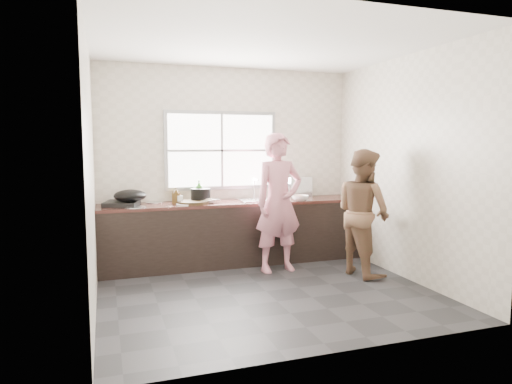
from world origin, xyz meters
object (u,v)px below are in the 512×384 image
object	(u,v)px
black_pot	(201,195)
bottle_brown_tall	(176,196)
bottle_green	(199,191)
bottle_brown_short	(177,196)
woman	(279,207)
bowl_crabs	(300,198)
cutting_board	(193,202)
glass_jar	(180,200)
burner	(122,204)
bowl_held	(281,199)
wok	(130,196)
bowl_mince	(208,201)
dish_rack	(296,187)
person_side	(363,212)
pot_lid_right	(155,202)
pot_lid_left	(136,207)
plate_food	(185,204)

from	to	relation	value
black_pot	bottle_brown_tall	bearing A→B (deg)	-176.80
bottle_green	bottle_brown_short	xyz separation A→B (m)	(-0.28, 0.13, -0.07)
woman	bowl_crabs	world-z (taller)	woman
bottle_brown_tall	cutting_board	bearing A→B (deg)	-26.79
woman	glass_jar	xyz separation A→B (m)	(-1.19, 0.52, 0.08)
burner	bowl_held	bearing A→B (deg)	-6.15
wok	glass_jar	bearing A→B (deg)	3.54
glass_jar	bowl_mince	bearing A→B (deg)	-6.33
bottle_brown_short	burner	distance (m)	0.76
cutting_board	glass_jar	xyz separation A→B (m)	(-0.16, 0.06, 0.03)
glass_jar	dish_rack	world-z (taller)	dish_rack
person_side	glass_jar	bearing A→B (deg)	55.16
cutting_board	dish_rack	xyz separation A→B (m)	(1.60, 0.33, 0.13)
wok	pot_lid_right	world-z (taller)	wok
bottle_green	cutting_board	bearing A→B (deg)	-121.51
person_side	bowl_held	world-z (taller)	person_side
bottle_brown_tall	dish_rack	bearing A→B (deg)	7.04
person_side	pot_lid_left	world-z (taller)	person_side
bowl_held	dish_rack	world-z (taller)	dish_rack
bottle_brown_short	pot_lid_right	world-z (taller)	bottle_brown_short
person_side	bowl_held	bearing A→B (deg)	34.04
bowl_mince	plate_food	bearing A→B (deg)	-162.79
bottle_green	bottle_brown_tall	xyz separation A→B (m)	(-0.32, -0.10, -0.05)
bowl_crabs	burner	bearing A→B (deg)	174.60
person_side	dish_rack	xyz separation A→B (m)	(-0.37, 1.26, 0.22)
woman	bottle_brown_short	bearing A→B (deg)	140.29
person_side	pot_lid_left	bearing A→B (deg)	63.43
bowl_crabs	bottle_green	bearing A→B (deg)	166.98
bowl_held	burner	distance (m)	2.09
person_side	bowl_mince	distance (m)	2.02
bottle_brown_tall	wok	bearing A→B (deg)	-172.56
plate_food	person_side	bearing A→B (deg)	-22.43
person_side	glass_jar	world-z (taller)	person_side
bowl_mince	bottle_brown_tall	distance (m)	0.42
bottle_brown_tall	burner	world-z (taller)	bottle_brown_tall
bowl_mince	bottle_brown_tall	xyz separation A→B (m)	(-0.40, 0.08, 0.08)
bowl_mince	bottle_brown_tall	size ratio (longest dim) A/B	1.00
person_side	pot_lid_right	bearing A→B (deg)	53.81
black_pot	bottle_green	size ratio (longest dim) A/B	0.87
woman	pot_lid_left	world-z (taller)	woman
bowl_crabs	pot_lid_left	size ratio (longest dim) A/B	0.75
black_pot	glass_jar	size ratio (longest dim) A/B	2.37
woman	plate_food	xyz separation A→B (m)	(-1.14, 0.38, 0.04)
bottle_brown_short	glass_jar	size ratio (longest dim) A/B	1.45
bottle_brown_short	dish_rack	xyz separation A→B (m)	(1.76, 0.00, 0.07)
cutting_board	black_pot	world-z (taller)	black_pot
cutting_board	pot_lid_left	distance (m)	0.74
bottle_green	woman	bearing A→B (deg)	-35.94
person_side	burner	distance (m)	3.05
bottle_brown_tall	wok	xyz separation A→B (m)	(-0.59, -0.08, 0.03)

